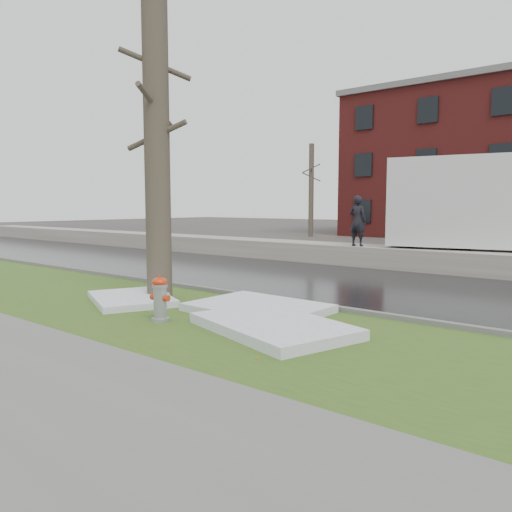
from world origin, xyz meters
The scene contains 14 objects.
ground centered at (0.00, 0.00, 0.00)m, with size 120.00×120.00×0.00m, color #47423D.
verge centered at (0.00, -1.25, 0.02)m, with size 60.00×4.50×0.04m, color #324F1A.
road centered at (0.00, 4.50, 0.01)m, with size 60.00×7.00×0.03m, color black.
parking_lot centered at (0.00, 13.00, 0.01)m, with size 60.00×9.00×0.03m, color slate.
curb centered at (0.00, 1.00, 0.07)m, with size 60.00×0.15×0.14m, color slate.
snowbank centered at (0.00, 8.70, 0.38)m, with size 60.00×1.60×0.75m, color #A3A095.
bg_tree_left centered at (-12.00, 22.00, 3.33)m, with size 1.40×1.62×6.50m.
bg_tree_center centered at (-6.00, 26.00, 3.33)m, with size 1.40×1.62×6.50m.
fire_hydrant centered at (0.07, -1.90, 0.50)m, with size 0.43×0.38×0.87m.
tree centered at (-1.71, -0.42, 3.71)m, with size 1.46×1.68×7.29m.
worker centered at (-1.17, 8.27, 1.66)m, with size 0.66×0.43×1.81m, color black.
snow_patch_near centered at (0.98, -0.10, 0.12)m, with size 2.60×2.00×0.16m, color silver.
snow_patch_far centered at (-1.92, -1.08, 0.11)m, with size 2.20×1.60×0.14m, color silver.
snow_patch_side centered at (2.17, -1.16, 0.13)m, with size 2.80×1.80×0.18m, color silver.
Camera 1 is at (7.28, -7.93, 2.21)m, focal length 35.00 mm.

